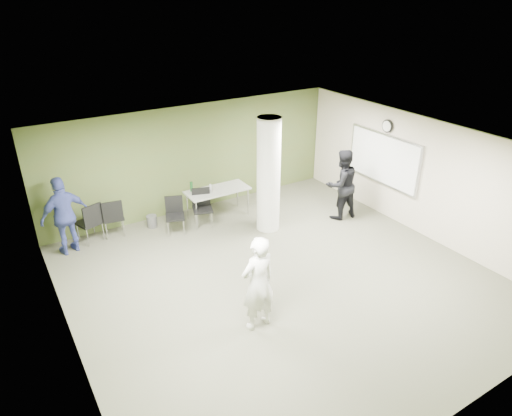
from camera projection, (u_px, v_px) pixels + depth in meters
floor at (280, 279)px, 9.36m from camera, size 8.00×8.00×0.00m
ceiling at (284, 149)px, 8.13m from camera, size 8.00×8.00×0.00m
wall_back at (194, 158)px, 11.80m from camera, size 8.00×2.80×0.02m
wall_left at (63, 283)px, 6.86m from camera, size 0.02×8.00×2.80m
wall_right_cream at (423, 177)px, 10.64m from camera, size 0.02×8.00×2.80m
column at (269, 175)px, 10.75m from camera, size 0.56×0.56×2.80m
whiteboard at (383, 159)px, 11.47m from camera, size 0.05×2.30×1.30m
wall_clock at (387, 126)px, 11.10m from camera, size 0.06×0.32×0.32m
folding_table at (217, 191)px, 11.59m from camera, size 1.63×0.72×1.02m
wastebasket at (152, 221)px, 11.35m from camera, size 0.26×0.26×0.30m
chair_back_left at (91, 220)px, 10.48m from camera, size 0.63×0.63×0.99m
chair_back_right at (113, 215)px, 10.72m from camera, size 0.55×0.55×0.97m
chair_table_left at (175, 212)px, 10.98m from camera, size 0.57×0.57×0.89m
chair_table_right at (202, 204)px, 11.29m from camera, size 0.59×0.59×0.94m
woman_white at (258, 284)px, 7.70m from camera, size 0.69×0.48×1.79m
man_black at (341, 184)px, 11.49m from camera, size 0.95×0.77×1.83m
man_blue at (65, 216)px, 9.96m from camera, size 1.13×0.67×1.81m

